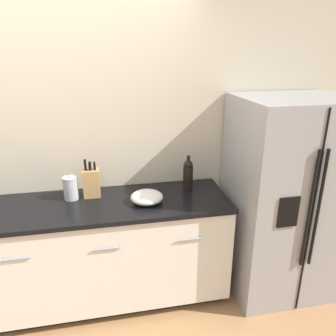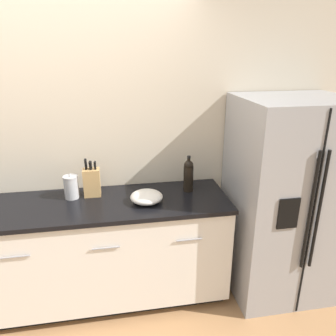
{
  "view_description": "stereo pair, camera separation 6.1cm",
  "coord_description": "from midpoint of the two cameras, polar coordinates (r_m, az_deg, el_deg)",
  "views": [
    {
      "loc": [
        0.48,
        -1.64,
        2.08
      ],
      "look_at": [
        0.96,
        0.73,
        1.18
      ],
      "focal_mm": 35.0,
      "sensor_mm": 36.0,
      "label": 1
    },
    {
      "loc": [
        0.54,
        -1.65,
        2.08
      ],
      "look_at": [
        0.96,
        0.73,
        1.18
      ],
      "focal_mm": 35.0,
      "sensor_mm": 36.0,
      "label": 2
    }
  ],
  "objects": [
    {
      "name": "wall_back",
      "position": [
        2.88,
        -21.2,
        3.22
      ],
      "size": [
        10.0,
        0.05,
        2.6
      ],
      "color": "beige",
      "rests_on": "ground_plane"
    },
    {
      "name": "wine_bottle",
      "position": [
        2.74,
        2.87,
        -1.2
      ],
      "size": [
        0.08,
        0.08,
        0.31
      ],
      "color": "black",
      "rests_on": "counter_unit"
    },
    {
      "name": "steel_canister",
      "position": [
        2.73,
        -17.2,
        -3.34
      ],
      "size": [
        0.12,
        0.12,
        0.2
      ],
      "color": "#B7B7BA",
      "rests_on": "counter_unit"
    },
    {
      "name": "knife_block",
      "position": [
        2.72,
        -13.84,
        -2.45
      ],
      "size": [
        0.13,
        0.1,
        0.32
      ],
      "color": "tan",
      "rests_on": "counter_unit"
    },
    {
      "name": "refrigerator",
      "position": [
        2.98,
        19.02,
        -4.97
      ],
      "size": [
        0.89,
        0.79,
        1.72
      ],
      "color": "#9E9EA0",
      "rests_on": "ground_plane"
    },
    {
      "name": "mixing_bowl",
      "position": [
        2.57,
        -4.4,
        -5.07
      ],
      "size": [
        0.25,
        0.25,
        0.09
      ],
      "color": "white",
      "rests_on": "counter_unit"
    },
    {
      "name": "counter_unit",
      "position": [
        2.9,
        -17.36,
        -14.42
      ],
      "size": [
        2.6,
        0.64,
        0.93
      ],
      "color": "black",
      "rests_on": "ground_plane"
    }
  ]
}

